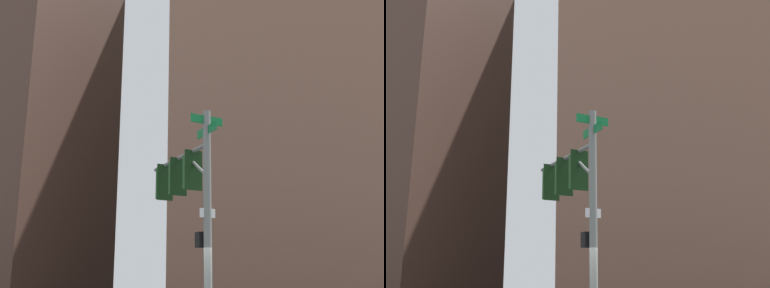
# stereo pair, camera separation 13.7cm
# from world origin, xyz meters

# --- Properties ---
(signal_pole_assembly) EXTENTS (3.44, 2.51, 6.22)m
(signal_pole_assembly) POSITION_xyz_m (0.88, -1.05, 4.18)
(signal_pole_assembly) COLOR slate
(signal_pole_assembly) RESTS_ON ground_plane
(building_brick_nearside) EXTENTS (25.81, 17.90, 47.78)m
(building_brick_nearside) POSITION_xyz_m (0.90, -30.11, 23.89)
(building_brick_nearside) COLOR #845B47
(building_brick_nearside) RESTS_ON ground_plane
(building_brick_midblock) EXTENTS (22.52, 14.74, 41.95)m
(building_brick_midblock) POSITION_xyz_m (40.57, -27.88, 20.98)
(building_brick_midblock) COLOR #4C3328
(building_brick_midblock) RESTS_ON ground_plane
(building_glass_tower) EXTENTS (30.50, 22.29, 61.87)m
(building_glass_tower) POSITION_xyz_m (8.46, -56.72, 30.94)
(building_glass_tower) COLOR #9EC6C1
(building_glass_tower) RESTS_ON ground_plane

